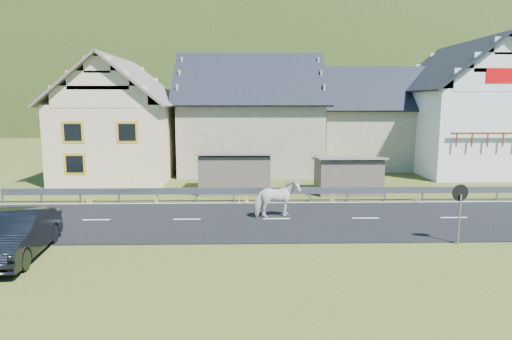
{
  "coord_description": "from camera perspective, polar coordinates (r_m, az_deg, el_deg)",
  "views": [
    {
      "loc": [
        -1.4,
        -19.76,
        5.28
      ],
      "look_at": [
        -0.88,
        1.78,
        1.97
      ],
      "focal_mm": 32.0,
      "sensor_mm": 36.0,
      "label": 1
    }
  ],
  "objects": [
    {
      "name": "house_stone_b",
      "position": [
        38.21,
        14.52,
        6.88
      ],
      "size": [
        9.8,
        8.8,
        8.1
      ],
      "color": "tan",
      "rests_on": "ground"
    },
    {
      "name": "house_stone_a",
      "position": [
        34.76,
        -0.72,
        7.66
      ],
      "size": [
        10.8,
        9.8,
        8.9
      ],
      "color": "tan",
      "rests_on": "ground"
    },
    {
      "name": "shed_left",
      "position": [
        26.59,
        -2.65,
        -0.33
      ],
      "size": [
        4.3,
        3.3,
        2.4
      ],
      "primitive_type": "cube",
      "color": "#675C4D",
      "rests_on": "ground"
    },
    {
      "name": "horse",
      "position": [
        20.55,
        2.63,
        -3.63
      ],
      "size": [
        1.48,
        2.18,
        1.69
      ],
      "primitive_type": "imported",
      "rotation": [
        0.0,
        0.0,
        1.88
      ],
      "color": "silver",
      "rests_on": "road"
    },
    {
      "name": "car",
      "position": [
        17.5,
        -27.81,
        -7.2
      ],
      "size": [
        2.08,
        4.87,
        1.56
      ],
      "primitive_type": "imported",
      "rotation": [
        0.0,
        0.0,
        0.09
      ],
      "color": "black",
      "rests_on": "ground"
    },
    {
      "name": "conifer_patch",
      "position": [
        140.39,
        -24.09,
        8.27
      ],
      "size": [
        76.0,
        50.0,
        28.0
      ],
      "primitive_type": "ellipsoid",
      "color": "black",
      "rests_on": "ground"
    },
    {
      "name": "lane_markings",
      "position": [
        20.48,
        2.6,
        -6.09
      ],
      "size": [
        60.0,
        6.6,
        0.01
      ],
      "primitive_type": "cube",
      "color": "silver",
      "rests_on": "road"
    },
    {
      "name": "traffic_mirror",
      "position": [
        18.33,
        24.14,
        -3.5
      ],
      "size": [
        0.62,
        0.2,
        2.24
      ],
      "rotation": [
        0.0,
        0.0,
        0.14
      ],
      "color": "#93969B",
      "rests_on": "ground"
    },
    {
      "name": "mountain",
      "position": [
        201.45,
        0.46,
        1.51
      ],
      "size": [
        440.0,
        280.0,
        260.0
      ],
      "primitive_type": "ellipsoid",
      "color": "black",
      "rests_on": "ground"
    },
    {
      "name": "guardrail",
      "position": [
        23.95,
        2.0,
        -2.64
      ],
      "size": [
        28.1,
        0.09,
        0.75
      ],
      "color": "#93969B",
      "rests_on": "ground"
    },
    {
      "name": "ground",
      "position": [
        20.5,
        2.6,
        -6.21
      ],
      "size": [
        160.0,
        160.0,
        0.0
      ],
      "primitive_type": "plane",
      "color": "#344116",
      "rests_on": "ground"
    },
    {
      "name": "road",
      "position": [
        20.49,
        2.6,
        -6.16
      ],
      "size": [
        60.0,
        7.0,
        0.04
      ],
      "primitive_type": "cube",
      "color": "black",
      "rests_on": "ground"
    },
    {
      "name": "house_white",
      "position": [
        37.53,
        24.77,
        7.6
      ],
      "size": [
        8.8,
        10.8,
        9.7
      ],
      "color": "silver",
      "rests_on": "ground"
    },
    {
      "name": "house_cream",
      "position": [
        32.91,
        -16.65,
        6.75
      ],
      "size": [
        7.8,
        9.8,
        8.3
      ],
      "color": "beige",
      "rests_on": "ground"
    },
    {
      "name": "shed_right",
      "position": [
        26.77,
        11.38,
        -0.65
      ],
      "size": [
        3.8,
        2.9,
        2.2
      ],
      "primitive_type": "cube",
      "color": "#675C4D",
      "rests_on": "ground"
    }
  ]
}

